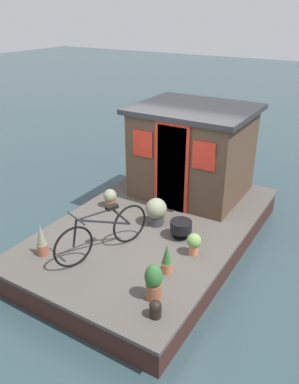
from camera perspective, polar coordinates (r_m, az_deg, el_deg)
ground_plane at (r=7.58m, az=0.79°, el=-7.69°), size 60.00×60.00×0.00m
houseboat_deck at (r=7.44m, az=0.81°, el=-6.05°), size 5.24×3.22×0.51m
houseboat_cabin at (r=8.13m, az=6.32°, el=6.02°), size 2.00×2.34×1.87m
bicycle at (r=6.29m, az=-6.85°, el=-5.95°), size 1.69×0.68×0.82m
potted_plant_lavender at (r=6.49m, az=-15.58°, el=-6.89°), size 0.17×0.17×0.56m
potted_plant_mint at (r=6.34m, az=6.55°, el=-7.44°), size 0.24×0.24×0.38m
potted_plant_geranium at (r=5.90m, az=2.57°, el=-9.84°), size 0.17×0.17×0.50m
potted_plant_succulent at (r=7.11m, az=0.98°, el=-2.79°), size 0.39×0.39×0.52m
potted_plant_fern at (r=5.40m, az=0.60°, el=-13.02°), size 0.25×0.25×0.54m
potted_plant_sage at (r=7.81m, az=-5.81°, el=-0.80°), size 0.27×0.27×0.37m
charcoal_grill at (r=6.75m, az=4.65°, el=-5.11°), size 0.38×0.38×0.32m
mooring_bollard at (r=5.23m, az=0.88°, el=-16.78°), size 0.17×0.17×0.25m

